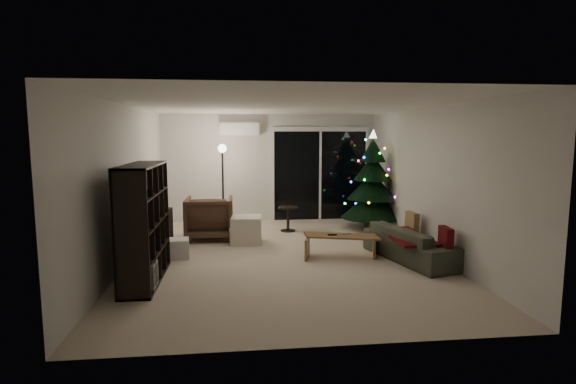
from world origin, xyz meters
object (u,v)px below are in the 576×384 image
media_cabinet (153,231)px  christmas_tree (372,180)px  armchair (209,218)px  bookshelf (129,223)px  sofa (412,243)px  coffee_table (341,246)px

media_cabinet → christmas_tree: christmas_tree is taller
media_cabinet → armchair: bearing=47.8°
bookshelf → sofa: 4.37m
coffee_table → media_cabinet: bearing=-179.2°
armchair → coffee_table: bearing=144.8°
armchair → christmas_tree: 3.54m
coffee_table → christmas_tree: (1.18, 2.19, 0.88)m
bookshelf → armchair: 2.68m
media_cabinet → christmas_tree: 4.63m
christmas_tree → coffee_table: bearing=-118.4°
armchair → christmas_tree: size_ratio=0.43×
sofa → christmas_tree: bearing=-16.5°
bookshelf → media_cabinet: bookshelf is taller
armchair → christmas_tree: christmas_tree is taller
bookshelf → sofa: bearing=8.9°
sofa → christmas_tree: christmas_tree is taller
media_cabinet → christmas_tree: size_ratio=0.51×
armchair → coffee_table: (2.25, -1.63, -0.23)m
sofa → christmas_tree: (0.07, 2.46, 0.79)m
media_cabinet → armchair: 1.22m
bookshelf → christmas_tree: christmas_tree is taller
armchair → sofa: bearing=151.3°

